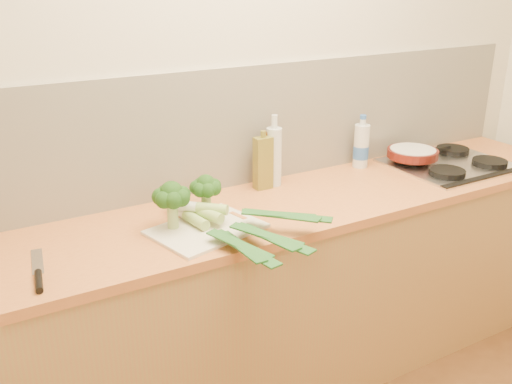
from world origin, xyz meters
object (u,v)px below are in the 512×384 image
chefs_knife (38,276)px  skillet (413,153)px  chopping_board (206,229)px  gas_hob (451,163)px

chefs_knife → skillet: 1.89m
chopping_board → chefs_knife: 0.63m
chefs_knife → skillet: bearing=15.9°
chopping_board → chefs_knife: size_ratio=1.24×
chefs_knife → gas_hob: bearing=12.2°
chopping_board → skillet: (1.25, 0.20, 0.05)m
gas_hob → chefs_knife: gas_hob is taller
gas_hob → chopping_board: gas_hob is taller
gas_hob → skillet: bearing=143.8°
gas_hob → chopping_board: 1.40m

